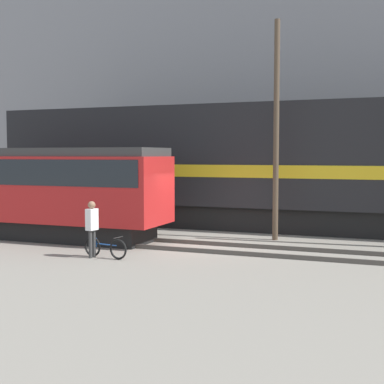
# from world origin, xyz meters

# --- Properties ---
(ground_plane) EXTENTS (120.00, 120.00, 0.00)m
(ground_plane) POSITION_xyz_m (0.00, 0.00, 0.00)
(ground_plane) COLOR gray
(track_near) EXTENTS (60.00, 1.50, 0.14)m
(track_near) POSITION_xyz_m (0.00, -0.96, 0.07)
(track_near) COLOR #47423D
(track_near) RESTS_ON ground
(track_far) EXTENTS (60.00, 1.51, 0.14)m
(track_far) POSITION_xyz_m (0.00, 4.40, 0.07)
(track_far) COLOR #47423D
(track_far) RESTS_ON ground
(building_backdrop) EXTENTS (42.68, 6.00, 15.05)m
(building_backdrop) POSITION_xyz_m (0.00, 13.08, 7.52)
(building_backdrop) COLOR gray
(building_backdrop) RESTS_ON ground
(freight_locomotive) EXTENTS (21.95, 3.04, 5.76)m
(freight_locomotive) POSITION_xyz_m (0.07, 4.40, 2.69)
(freight_locomotive) COLOR black
(freight_locomotive) RESTS_ON ground
(streetcar) EXTENTS (9.57, 2.54, 3.35)m
(streetcar) POSITION_xyz_m (-6.19, -0.96, 1.91)
(streetcar) COLOR black
(streetcar) RESTS_ON ground
(bicycle) EXTENTS (1.58, 0.44, 0.67)m
(bicycle) POSITION_xyz_m (-2.08, -3.49, 0.31)
(bicycle) COLOR black
(bicycle) RESTS_ON ground
(person) EXTENTS (0.27, 0.39, 1.71)m
(person) POSITION_xyz_m (-2.47, -3.59, 1.04)
(person) COLOR #333333
(person) RESTS_ON ground
(utility_pole_left) EXTENTS (0.20, 0.20, 7.91)m
(utility_pole_left) POSITION_xyz_m (1.97, 1.72, 3.96)
(utility_pole_left) COLOR #4C3D2D
(utility_pole_left) RESTS_ON ground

